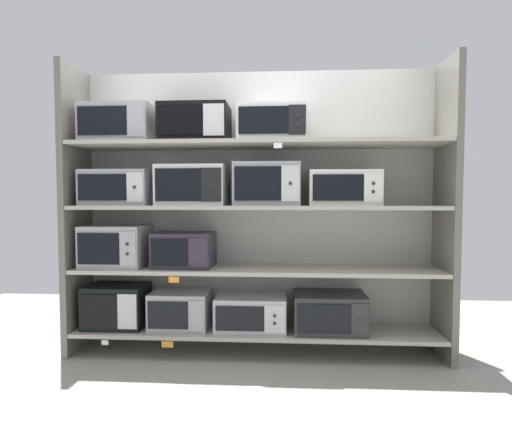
% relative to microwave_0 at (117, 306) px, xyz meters
% --- Properties ---
extents(ground, '(6.85, 6.00, 0.02)m').
position_rel_microwave_0_xyz_m(ground, '(1.13, -1.00, -0.37)').
color(ground, gray).
extents(back_panel, '(3.05, 0.04, 2.28)m').
position_rel_microwave_0_xyz_m(back_panel, '(1.13, 0.27, 0.78)').
color(back_panel, '#B2B2AD').
rests_on(back_panel, ground).
extents(upright_left, '(0.05, 0.50, 2.28)m').
position_rel_microwave_0_xyz_m(upright_left, '(-0.32, 0.00, 0.78)').
color(upright_left, '#68645B').
rests_on(upright_left, ground).
extents(upright_right, '(0.05, 0.50, 2.28)m').
position_rel_microwave_0_xyz_m(upright_right, '(2.59, 0.00, 0.78)').
color(upright_right, '#68645B').
rests_on(upright_right, ground).
extents(shelf_0, '(2.85, 0.50, 0.03)m').
position_rel_microwave_0_xyz_m(shelf_0, '(1.13, 0.00, -0.18)').
color(shelf_0, '#ADA899').
rests_on(shelf_0, ground).
extents(microwave_0, '(0.47, 0.38, 0.34)m').
position_rel_microwave_0_xyz_m(microwave_0, '(0.00, 0.00, 0.00)').
color(microwave_0, black).
rests_on(microwave_0, shelf_0).
extents(microwave_1, '(0.46, 0.37, 0.29)m').
position_rel_microwave_0_xyz_m(microwave_1, '(0.52, 0.00, -0.02)').
color(microwave_1, '#A1A1A6').
rests_on(microwave_1, shelf_0).
extents(microwave_2, '(0.56, 0.39, 0.26)m').
position_rel_microwave_0_xyz_m(microwave_2, '(1.09, 0.00, -0.04)').
color(microwave_2, '#B9B1BC').
rests_on(microwave_2, shelf_0).
extents(microwave_3, '(0.55, 0.43, 0.29)m').
position_rel_microwave_0_xyz_m(microwave_3, '(1.71, -0.00, -0.02)').
color(microwave_3, '#2E2E2F').
rests_on(microwave_3, shelf_0).
extents(price_tag_0, '(0.05, 0.00, 0.04)m').
position_rel_microwave_0_xyz_m(price_tag_0, '(0.00, -0.25, -0.22)').
color(price_tag_0, white).
extents(price_tag_1, '(0.09, 0.00, 0.04)m').
position_rel_microwave_0_xyz_m(price_tag_1, '(0.48, -0.25, -0.23)').
color(price_tag_1, orange).
extents(shelf_1, '(2.85, 0.50, 0.03)m').
position_rel_microwave_0_xyz_m(shelf_1, '(1.13, 0.00, 0.31)').
color(shelf_1, '#ADA899').
extents(microwave_4, '(0.48, 0.44, 0.33)m').
position_rel_microwave_0_xyz_m(microwave_4, '(0.01, 0.00, 0.49)').
color(microwave_4, '#9E9EA2').
rests_on(microwave_4, shelf_1).
extents(microwave_5, '(0.46, 0.38, 0.28)m').
position_rel_microwave_0_xyz_m(microwave_5, '(0.56, 0.00, 0.46)').
color(microwave_5, '#312837').
rests_on(microwave_5, shelf_1).
extents(price_tag_2, '(0.08, 0.00, 0.04)m').
position_rel_microwave_0_xyz_m(price_tag_2, '(0.54, -0.25, 0.26)').
color(price_tag_2, orange).
extents(shelf_2, '(2.85, 0.50, 0.03)m').
position_rel_microwave_0_xyz_m(shelf_2, '(1.13, 0.00, 0.80)').
color(shelf_2, '#ADA899').
extents(microwave_6, '(0.53, 0.39, 0.28)m').
position_rel_microwave_0_xyz_m(microwave_6, '(0.03, 0.00, 0.95)').
color(microwave_6, '#9C9FA6').
rests_on(microwave_6, shelf_2).
extents(microwave_7, '(0.53, 0.41, 0.31)m').
position_rel_microwave_0_xyz_m(microwave_7, '(0.63, -0.00, 0.97)').
color(microwave_7, silver).
rests_on(microwave_7, shelf_2).
extents(microwave_8, '(0.51, 0.39, 0.33)m').
position_rel_microwave_0_xyz_m(microwave_8, '(1.22, -0.00, 0.98)').
color(microwave_8, '#96A1A4').
rests_on(microwave_8, shelf_2).
extents(microwave_9, '(0.54, 0.36, 0.27)m').
position_rel_microwave_0_xyz_m(microwave_9, '(1.81, 0.00, 0.95)').
color(microwave_9, silver).
rests_on(microwave_9, shelf_2).
extents(shelf_3, '(2.85, 0.50, 0.03)m').
position_rel_microwave_0_xyz_m(shelf_3, '(1.13, 0.00, 1.29)').
color(shelf_3, '#ADA899').
extents(microwave_10, '(0.55, 0.35, 0.30)m').
position_rel_microwave_0_xyz_m(microwave_10, '(0.04, 0.00, 1.45)').
color(microwave_10, '#A49CA5').
rests_on(microwave_10, shelf_3).
extents(microwave_11, '(0.53, 0.38, 0.29)m').
position_rel_microwave_0_xyz_m(microwave_11, '(0.65, 0.00, 1.45)').
color(microwave_11, black).
rests_on(microwave_11, shelf_3).
extents(microwave_12, '(0.52, 0.43, 0.27)m').
position_rel_microwave_0_xyz_m(microwave_12, '(1.26, -0.00, 1.44)').
color(microwave_12, silver).
rests_on(microwave_12, shelf_3).
extents(price_tag_3, '(0.06, 0.00, 0.04)m').
position_rel_microwave_0_xyz_m(price_tag_3, '(1.31, -0.25, 1.25)').
color(price_tag_3, white).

